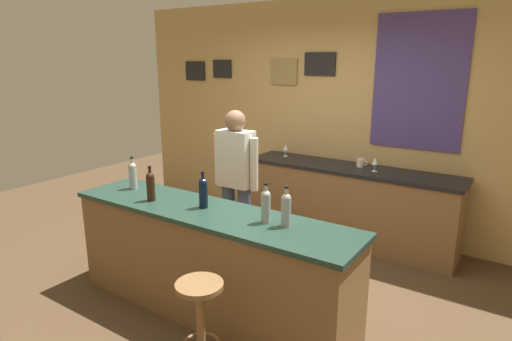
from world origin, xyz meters
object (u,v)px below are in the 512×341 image
wine_bottle_d (266,205)px  wine_glass_b (375,162)px  wine_bottle_b (151,185)px  bartender (236,178)px  wine_glass_a (286,148)px  coffee_mug (361,163)px  wine_bottle_e (286,209)px  wine_bottle_a (133,175)px  bar_stool (200,313)px  wine_bottle_c (203,192)px

wine_bottle_d → wine_glass_b: size_ratio=1.97×
wine_bottle_b → wine_glass_b: (1.24, 2.10, -0.05)m
bartender → wine_glass_a: (-0.17, 1.28, 0.07)m
wine_bottle_d → wine_glass_a: wine_bottle_d is taller
wine_bottle_d → wine_glass_a: bearing=116.4°
wine_bottle_b → coffee_mug: wine_bottle_b is taller
wine_bottle_b → wine_glass_a: bearing=88.6°
wine_bottle_b → wine_glass_b: 2.44m
wine_bottle_e → coffee_mug: size_ratio=2.45×
wine_bottle_a → wine_glass_a: size_ratio=1.97×
wine_glass_a → wine_glass_b: size_ratio=1.00×
wine_bottle_d → wine_bottle_e: (0.16, 0.02, 0.00)m
wine_bottle_d → coffee_mug: 2.09m
bar_stool → wine_bottle_c: (-0.49, 0.63, 0.60)m
coffee_mug → wine_bottle_e: bearing=-84.1°
wine_bottle_a → wine_bottle_c: size_ratio=1.00×
wine_bottle_b → wine_bottle_c: 0.50m
wine_bottle_b → bar_stool: bearing=-27.9°
bartender → wine_glass_a: bartender is taller
wine_bottle_b → wine_bottle_d: 1.09m
wine_bottle_a → wine_bottle_b: 0.43m
wine_bottle_c → wine_glass_a: bearing=101.8°
bartender → coffee_mug: size_ratio=12.96×
wine_glass_b → wine_bottle_a: bearing=-130.0°
wine_bottle_a → wine_bottle_e: size_ratio=1.00×
bar_stool → wine_bottle_e: size_ratio=2.22×
bartender → wine_glass_b: size_ratio=10.45×
wine_bottle_a → wine_bottle_b: same height
wine_bottle_b → wine_bottle_c: same height
wine_bottle_b → wine_bottle_e: bearing=6.2°
wine_bottle_b → wine_glass_b: bearing=59.5°
wine_glass_a → wine_glass_b: (1.18, -0.10, 0.00)m
wine_bottle_a → coffee_mug: wine_bottle_a is taller
bar_stool → coffee_mug: size_ratio=5.44×
wine_glass_a → coffee_mug: 0.98m
wine_glass_a → coffee_mug: bearing=0.3°
wine_bottle_a → wine_bottle_b: (0.40, -0.15, 0.00)m
wine_bottle_c → wine_glass_b: size_ratio=1.97×
wine_bottle_a → wine_bottle_e: bearing=-0.5°
wine_bottle_c → wine_glass_a: (-0.44, 2.09, -0.05)m
wine_bottle_a → coffee_mug: 2.51m
bartender → wine_bottle_a: (-0.62, -0.77, 0.12)m
wine_bottle_d → coffee_mug: wine_bottle_d is taller
bartender → wine_glass_b: (1.02, 1.18, 0.07)m
wine_bottle_c → wine_bottle_a: bearing=177.5°
wine_bottle_e → wine_glass_b: size_ratio=1.97×
wine_glass_b → wine_bottle_e: bearing=-89.6°
wine_bottle_c → coffee_mug: size_ratio=2.45×
wine_bottle_b → wine_bottle_e: 1.26m
wine_bottle_a → wine_bottle_c: (0.89, -0.04, 0.00)m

